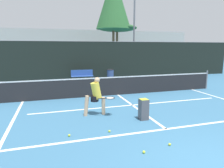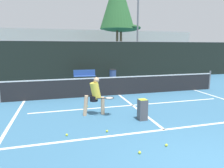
{
  "view_description": "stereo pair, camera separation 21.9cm",
  "coord_description": "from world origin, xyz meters",
  "px_view_note": "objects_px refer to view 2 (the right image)",
  "views": [
    {
      "loc": [
        -3.17,
        -2.56,
        2.41
      ],
      "look_at": [
        -0.89,
        5.0,
        0.95
      ],
      "focal_mm": 32.0,
      "sensor_mm": 36.0,
      "label": 1
    },
    {
      "loc": [
        -2.96,
        -2.62,
        2.41
      ],
      "look_at": [
        -0.89,
        5.0,
        0.95
      ],
      "focal_mm": 32.0,
      "sensor_mm": 36.0,
      "label": 2
    }
  ],
  "objects_px": {
    "ball_hopper": "(142,109)",
    "courtside_bench": "(85,76)",
    "player_practicing": "(95,95)",
    "trash_bin": "(113,75)",
    "parked_car": "(56,68)"
  },
  "relations": [
    {
      "from": "ball_hopper",
      "to": "parked_car",
      "type": "height_order",
      "value": "parked_car"
    },
    {
      "from": "player_practicing",
      "to": "ball_hopper",
      "type": "height_order",
      "value": "player_practicing"
    },
    {
      "from": "ball_hopper",
      "to": "player_practicing",
      "type": "bearing_deg",
      "value": 147.66
    },
    {
      "from": "courtside_bench",
      "to": "ball_hopper",
      "type": "bearing_deg",
      "value": -80.79
    },
    {
      "from": "player_practicing",
      "to": "ball_hopper",
      "type": "distance_m",
      "value": 1.73
    },
    {
      "from": "trash_bin",
      "to": "player_practicing",
      "type": "bearing_deg",
      "value": -110.24
    },
    {
      "from": "courtside_bench",
      "to": "player_practicing",
      "type": "bearing_deg",
      "value": -91.71
    },
    {
      "from": "player_practicing",
      "to": "parked_car",
      "type": "xyz_separation_m",
      "value": [
        -1.37,
        12.02,
        -0.18
      ]
    },
    {
      "from": "player_practicing",
      "to": "ball_hopper",
      "type": "xyz_separation_m",
      "value": [
        1.43,
        -0.91,
        -0.37
      ]
    },
    {
      "from": "ball_hopper",
      "to": "trash_bin",
      "type": "relative_size",
      "value": 0.85
    },
    {
      "from": "courtside_bench",
      "to": "parked_car",
      "type": "relative_size",
      "value": 0.35
    },
    {
      "from": "courtside_bench",
      "to": "trash_bin",
      "type": "distance_m",
      "value": 2.06
    },
    {
      "from": "ball_hopper",
      "to": "courtside_bench",
      "type": "bearing_deg",
      "value": 96.58
    },
    {
      "from": "trash_bin",
      "to": "parked_car",
      "type": "height_order",
      "value": "parked_car"
    },
    {
      "from": "player_practicing",
      "to": "ball_hopper",
      "type": "relative_size",
      "value": 1.94
    }
  ]
}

